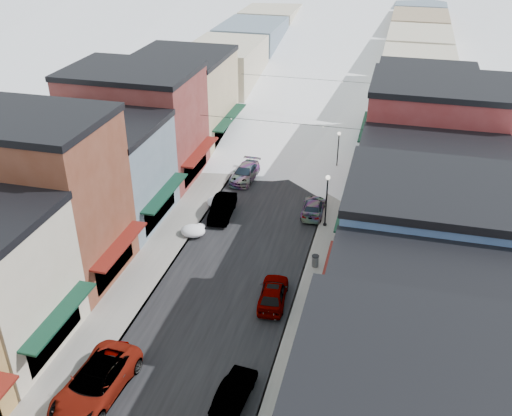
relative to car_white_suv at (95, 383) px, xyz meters
The scene contains 31 objects.
road 50.08m from the car_white_suv, 85.07° to the left, with size 10.00×160.00×0.01m, color black.
sidewalk_left 49.94m from the car_white_suv, 92.64° to the left, with size 3.20×160.00×0.15m, color gray.
sidewalk_right 51.07m from the car_white_suv, 77.67° to the left, with size 3.20×160.00×0.15m, color gray.
curb_left 49.90m from the car_white_suv, 90.86° to the left, with size 0.10×160.00×0.15m, color slate.
curb_right 50.76m from the car_white_suv, 79.38° to the left, with size 0.10×160.00×0.15m, color slate.
bldg_l_brick_near 14.99m from the car_white_suv, 132.13° to the left, with size 12.30×8.20×12.50m.
bldg_l_grayblue 21.18m from the car_white_suv, 115.21° to the left, with size 11.30×9.20×9.00m.
bldg_l_brick_far 29.94m from the car_white_suv, 109.53° to the left, with size 13.30×9.20×11.00m.
bldg_l_tan 39.13m from the car_white_suv, 103.21° to the left, with size 11.30×11.20×10.00m.
bldg_r_green 18.01m from the car_white_suv, ahead, with size 11.30×9.20×9.50m.
bldg_r_blue 21.06m from the car_white_suv, 31.89° to the left, with size 11.30×9.20×10.50m.
bldg_r_cream 27.06m from the car_white_suv, 47.86° to the left, with size 12.30×9.20×9.00m.
bldg_r_brick_far 34.64m from the car_white_suv, 57.37° to the left, with size 13.30×9.20×11.50m.
bldg_r_tan 42.81m from the car_white_suv, 65.78° to the left, with size 11.30×11.20×9.50m.
distant_blocks 73.08m from the car_white_suv, 86.62° to the left, with size 34.00×55.00×8.00m.
overhead_cables 38.00m from the car_white_suv, 83.44° to the left, with size 16.40×15.04×0.04m.
car_white_suv is the anchor object (origin of this frame).
car_silver_sedan 1.58m from the car_white_suv, 90.00° to the left, with size 1.59×3.95×1.35m, color #A3A7AB.
car_dark_hatch 21.69m from the car_white_suv, 87.89° to the left, with size 1.73×4.96×1.63m, color black.
car_silver_wagon 29.29m from the car_white_suv, 88.43° to the left, with size 2.08×5.12×1.49m, color #ADB1B5.
car_green_sedan 7.95m from the car_white_suv, 10.92° to the left, with size 1.45×4.17×1.37m, color black.
car_gray_suv 13.40m from the car_white_suv, 53.76° to the left, with size 1.86×4.61×1.57m, color gray.
car_black_sedan 25.57m from the car_white_suv, 70.34° to the left, with size 1.89×4.65×1.35m, color black.
car_lane_silver 44.03m from the car_white_suv, 86.15° to the left, with size 1.89×4.69×1.60m, color gray.
car_lane_white 51.64m from the car_white_suv, 84.33° to the left, with size 2.44×5.29×1.47m, color silver.
trash_can 18.69m from the car_white_suv, 57.20° to the left, with size 0.56×0.56×0.95m.
streetlamp_near 24.31m from the car_white_suv, 65.73° to the left, with size 0.40×0.40×4.77m.
streetlamp_far 34.74m from the car_white_suv, 74.10° to the left, with size 0.36×0.36×4.27m.
snow_pile_near 1.57m from the car_white_suv, 89.32° to the right, with size 2.32×2.63×0.98m.
snow_pile_mid 17.96m from the car_white_suv, 91.86° to the left, with size 2.09×2.49×0.89m.
snow_pile_far 23.35m from the car_white_suv, 89.96° to the left, with size 2.30×2.62×0.97m.
Camera 1 is at (10.44, -10.42, 25.38)m, focal length 40.00 mm.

